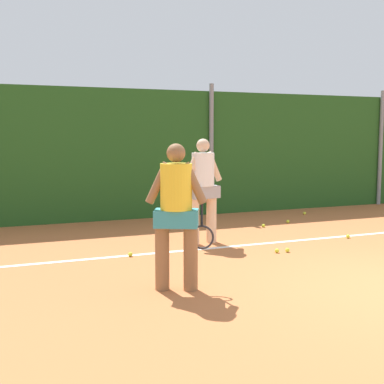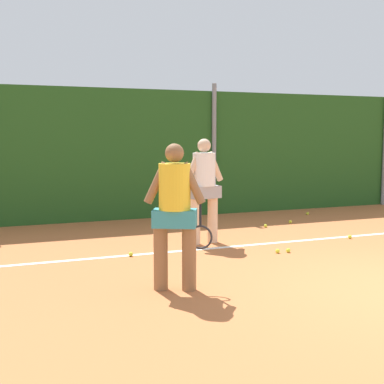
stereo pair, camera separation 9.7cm
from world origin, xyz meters
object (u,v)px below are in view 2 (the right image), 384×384
player_midcourt (204,185)px  tennis_ball_8 (189,218)px  tennis_ball_0 (278,251)px  tennis_ball_3 (266,226)px  tennis_ball_7 (350,237)px  tennis_ball_2 (308,213)px  tennis_ball_6 (288,250)px  player_foreground_near (175,209)px  tennis_ball_1 (290,222)px  tennis_ball_5 (131,254)px

player_midcourt → tennis_ball_8: 2.61m
tennis_ball_0 → tennis_ball_3: bearing=65.7°
tennis_ball_7 → tennis_ball_8: (-1.89, 2.92, 0.00)m
tennis_ball_2 → tennis_ball_6: (-2.39, -3.06, 0.00)m
tennis_ball_2 → tennis_ball_7: (-0.83, -2.53, 0.00)m
player_foreground_near → tennis_ball_7: bearing=49.9°
tennis_ball_3 → tennis_ball_6: same height
tennis_ball_2 → tennis_ball_7: size_ratio=1.00×
player_midcourt → tennis_ball_6: 1.73m
player_midcourt → tennis_ball_8: player_midcourt is taller
player_foreground_near → tennis_ball_1: 5.11m
player_foreground_near → tennis_ball_0: bearing=55.8°
tennis_ball_2 → tennis_ball_1: bearing=-139.7°
tennis_ball_0 → tennis_ball_1: same height
tennis_ball_1 → tennis_ball_6: bearing=-122.5°
tennis_ball_6 → tennis_ball_8: same height
player_foreground_near → tennis_ball_0: player_foreground_near is taller
player_foreground_near → tennis_ball_0: size_ratio=25.70×
player_midcourt → tennis_ball_6: player_midcourt is taller
player_midcourt → tennis_ball_2: (3.34, 1.97, -0.94)m
tennis_ball_3 → tennis_ball_6: bearing=-109.9°
tennis_ball_1 → tennis_ball_7: size_ratio=1.00×
tennis_ball_5 → tennis_ball_3: bearing=24.6°
player_foreground_near → tennis_ball_2: bearing=68.3°
tennis_ball_7 → tennis_ball_0: bearing=-163.7°
tennis_ball_6 → tennis_ball_7: (1.57, 0.53, 0.00)m
tennis_ball_3 → tennis_ball_1: bearing=19.1°
tennis_ball_5 → tennis_ball_8: same height
tennis_ball_5 → tennis_ball_7: (3.88, -0.09, 0.00)m
tennis_ball_2 → tennis_ball_3: bearing=-147.7°
player_foreground_near → tennis_ball_5: (-0.08, 1.79, -0.92)m
tennis_ball_0 → tennis_ball_3: (0.90, 1.99, 0.00)m
tennis_ball_0 → tennis_ball_3: same height
player_foreground_near → tennis_ball_8: (1.91, 4.62, -0.92)m
tennis_ball_5 → tennis_ball_6: size_ratio=1.00×
player_foreground_near → tennis_ball_3: player_foreground_near is taller
tennis_ball_0 → player_midcourt: bearing=125.9°
tennis_ball_2 → tennis_ball_3: (-1.67, -1.05, 0.00)m
tennis_ball_5 → tennis_ball_6: 2.40m
tennis_ball_0 → tennis_ball_3: 2.18m
player_midcourt → tennis_ball_1: (2.39, 1.16, -0.94)m
tennis_ball_2 → tennis_ball_6: bearing=-128.0°
tennis_ball_1 → tennis_ball_8: same height
tennis_ball_7 → tennis_ball_8: size_ratio=1.00×
tennis_ball_2 → tennis_ball_7: bearing=-108.0°
player_midcourt → tennis_ball_3: bearing=19.7°
player_midcourt → tennis_ball_6: bearing=-58.0°
tennis_ball_5 → player_foreground_near: bearing=-87.4°
tennis_ball_0 → tennis_ball_1: bearing=54.2°
tennis_ball_0 → tennis_ball_8: size_ratio=1.00×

